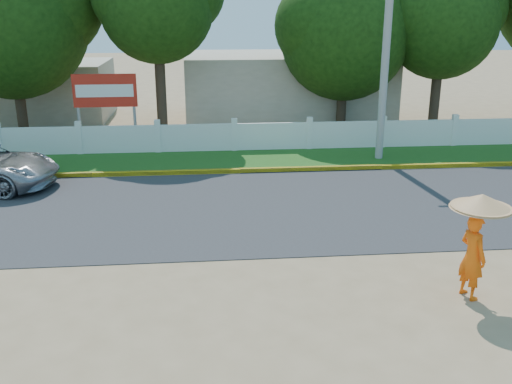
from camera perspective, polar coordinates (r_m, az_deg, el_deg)
The scene contains 11 objects.
ground at distance 12.26m, azimuth 0.88°, elevation -8.72°, with size 120.00×120.00×0.00m, color #9E8460.
road at distance 16.38m, azimuth -0.81°, elevation -1.55°, with size 60.00×7.00×0.02m, color #38383A.
grass_verge at distance 21.38m, azimuth -1.93°, elevation 3.23°, with size 60.00×3.50×0.03m, color #2D601E.
curb at distance 19.72m, azimuth -1.63°, elevation 2.14°, with size 40.00×0.18×0.16m, color yellow.
fence at distance 22.65m, azimuth -2.16°, elevation 5.49°, with size 40.00×0.10×1.10m, color silver.
building_near at distance 29.43m, azimuth 2.98°, elevation 10.53°, with size 10.00×6.00×3.20m, color #B7AD99.
building_far at distance 31.41m, azimuth -21.85°, elevation 9.39°, with size 8.00×5.00×2.80m, color #B7AD99.
utility_pole at distance 21.44m, azimuth 12.90°, elevation 13.97°, with size 0.28×0.28×8.23m, color #959592.
monk_with_parasol at distance 11.80m, azimuth 21.22°, elevation -3.66°, with size 1.19×1.19×2.16m.
billboard at distance 23.72m, azimuth -14.85°, elevation 9.40°, with size 2.50×0.13×2.95m.
tree_row at distance 25.37m, azimuth 3.31°, elevation 17.33°, with size 36.45×7.07×9.69m.
Camera 1 is at (-1.20, -10.86, 5.57)m, focal length 40.00 mm.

